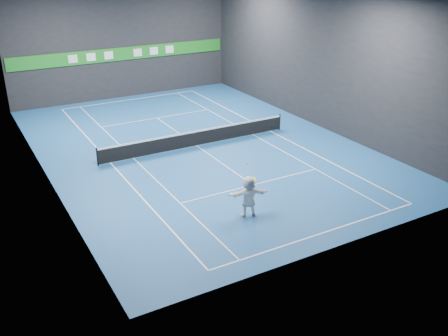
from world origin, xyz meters
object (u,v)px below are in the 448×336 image
tennis_net (197,138)px  tennis_racket (255,181)px  tennis_ball (247,163)px  player (249,196)px

tennis_net → tennis_racket: size_ratio=20.99×
tennis_ball → player: bearing=10.1°
player → tennis_net: (1.90, 9.01, -0.43)m
tennis_net → tennis_racket: tennis_racket is taller
player → tennis_racket: 0.73m
tennis_racket → tennis_ball: bearing=-171.4°
tennis_net → player: bearing=-101.9°
player → tennis_net: player is taller
player → tennis_ball: (-0.12, -0.02, 1.65)m
tennis_net → tennis_ball: bearing=-102.6°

